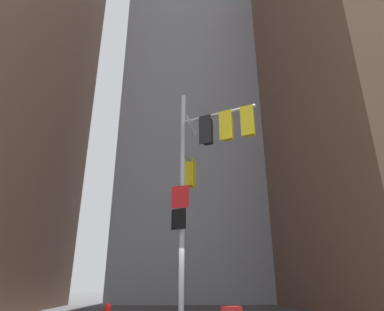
% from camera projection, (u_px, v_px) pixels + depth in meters
% --- Properties ---
extents(building_tower_right, '(17.27, 17.27, 40.88)m').
position_uv_depth(building_tower_right, '(379.00, 34.00, 27.02)').
color(building_tower_right, brown).
rests_on(building_tower_right, ground).
extents(building_mid_block, '(13.82, 13.82, 39.18)m').
position_uv_depth(building_mid_block, '(192.00, 112.00, 37.31)').
color(building_mid_block, '#9399A3').
rests_on(building_mid_block, ground).
extents(signal_pole_assembly, '(2.93, 3.54, 8.52)m').
position_uv_depth(signal_pole_assembly, '(204.00, 162.00, 12.20)').
color(signal_pole_assembly, '#B2B2B5').
rests_on(signal_pole_assembly, ground).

